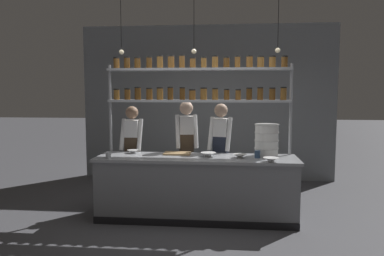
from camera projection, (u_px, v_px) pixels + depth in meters
The scene contains 16 objects.
ground_plane at pixel (196, 218), 5.53m from camera, with size 40.00×40.00×0.00m, color #4C4C51.
back_wall at pixel (207, 103), 7.93m from camera, with size 5.32×0.12×3.24m, color gray.
prep_counter at pixel (196, 188), 5.48m from camera, with size 2.92×0.76×0.92m.
spice_shelf_unit at pixel (198, 87), 5.67m from camera, with size 2.81×0.28×2.42m.
chef_left at pixel (132, 149), 6.13m from camera, with size 0.37×0.29×1.63m.
chef_center at pixel (186, 146), 6.05m from camera, with size 0.40×0.33×1.71m.
chef_right at pixel (221, 148), 5.95m from camera, with size 0.41×0.34×1.68m.
container_stack at pixel (267, 140), 5.51m from camera, with size 0.36×0.36×0.47m.
cutting_board at pixel (177, 153), 5.67m from camera, with size 0.40×0.26×0.02m.
prep_bowl_near_left at pixel (208, 155), 5.45m from camera, with size 0.23×0.23×0.06m.
prep_bowl_center_front at pixel (133, 152), 5.76m from camera, with size 0.18×0.18×0.05m.
prep_bowl_center_back at pixel (240, 156), 5.35m from camera, with size 0.20×0.20×0.05m.
prep_bowl_near_right at pixel (271, 160), 5.05m from camera, with size 0.22×0.22×0.06m.
serving_cup_front at pixel (257, 154), 5.34m from camera, with size 0.08×0.08×0.11m.
serving_cup_by_board at pixel (108, 155), 5.32m from camera, with size 0.08×0.08×0.09m.
pendant_light_row at pixel (197, 48), 5.29m from camera, with size 2.29×0.07×0.79m.
Camera 1 is at (0.47, -5.35, 1.87)m, focal length 35.00 mm.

